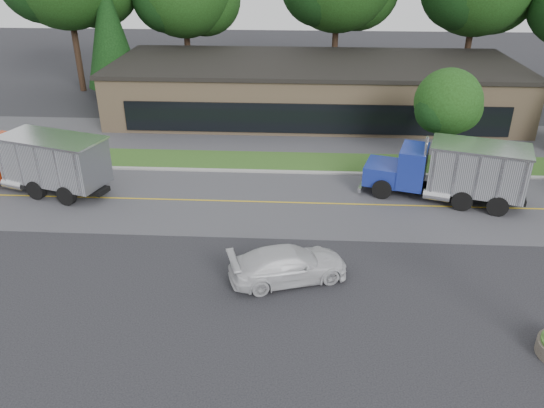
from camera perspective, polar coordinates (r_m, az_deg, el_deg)
The scene contains 12 objects.
ground at distance 21.85m, azimuth -0.07°, elevation -10.47°, with size 140.00×140.00×0.00m, color #35353B.
road at distance 29.51m, azimuth 0.94°, elevation 0.16°, with size 60.00×8.00×0.02m, color slate.
center_line at distance 29.51m, azimuth 0.94°, elevation 0.16°, with size 60.00×0.12×0.01m, color gold.
curb at distance 33.32m, azimuth 1.25°, elevation 3.39°, with size 60.00×0.30×0.12m, color #9E9E99.
grass_verge at distance 34.98m, azimuth 1.36°, elevation 4.56°, with size 60.00×3.40×0.03m, color #25501B.
far_parking at distance 39.65m, azimuth 1.62°, elevation 7.29°, with size 60.00×7.00×0.02m, color slate.
strip_mall at distance 44.80m, azimuth 4.52°, elevation 12.20°, with size 32.00×12.00×4.00m, color tan.
evergreen_left at distance 50.84m, azimuth -17.14°, elevation 17.49°, with size 4.78×4.78×10.86m.
tree_verge at distance 34.90m, azimuth 18.46°, elevation 10.05°, with size 4.38×4.12×6.24m.
dump_truck_red at distance 33.27m, azimuth -24.06°, elevation 4.32°, with size 10.24×5.33×3.36m.
dump_truck_blue at distance 30.76m, azimuth 19.00°, elevation 3.48°, with size 8.88×4.82×3.36m.
rally_car at distance 22.76m, azimuth 1.78°, elevation -6.51°, with size 2.07×5.10×1.48m, color silver.
Camera 1 is at (1.02, -17.36, 13.23)m, focal length 35.00 mm.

